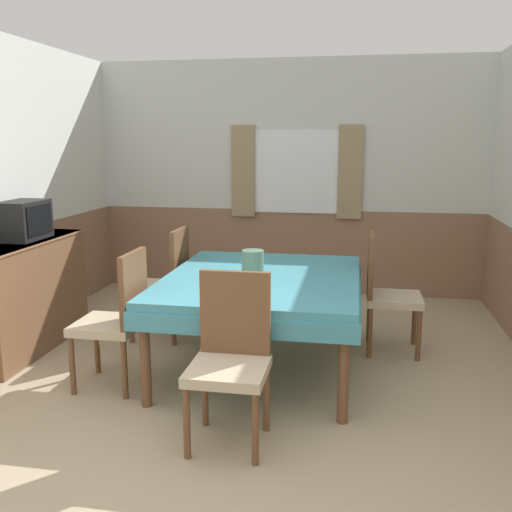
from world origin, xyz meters
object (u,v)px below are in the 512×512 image
chair_right_far (385,290)px  vase (253,264)px  chair_left_far (167,280)px  chair_head_near (231,353)px  sideboard (24,295)px  tv (24,220)px  dining_table (262,289)px  chair_left_near (118,315)px

chair_right_far → vase: size_ratio=4.81×
chair_right_far → chair_left_far: size_ratio=1.00×
chair_head_near → sideboard: bearing=-29.3°
chair_right_far → tv: tv is taller
chair_left_far → sideboard: chair_left_far is taller
chair_head_near → tv: (-2.01, 1.22, 0.56)m
dining_table → sideboard: (-2.01, 0.04, -0.16)m
chair_head_near → tv: 2.41m
chair_left_far → chair_head_near: bearing=-149.9°
tv → vase: tv is taller
dining_table → chair_right_far: (0.94, 0.52, -0.10)m
chair_head_near → vase: chair_head_near is taller
dining_table → chair_right_far: bearing=29.2°
sideboard → chair_left_far: bearing=24.4°
dining_table → chair_left_far: bearing=150.8°
vase → chair_right_far: bearing=30.1°
sideboard → dining_table: bearing=-1.1°
vase → sideboard: bearing=177.3°
dining_table → sideboard: sideboard is taller
chair_left_near → chair_head_near: 1.09m
chair_right_far → vase: 1.19m
chair_right_far → chair_left_far: same height
chair_left_far → vase: (0.87, -0.58, 0.30)m
chair_left_far → vase: bearing=-123.5°
chair_left_near → chair_left_far: same height
dining_table → sideboard: bearing=178.9°
chair_head_near → chair_left_far: size_ratio=1.00×
chair_head_near → chair_right_far: bearing=-120.1°
chair_left_near → vase: (0.87, 0.47, 0.30)m
dining_table → chair_head_near: chair_head_near is taller
chair_head_near → chair_left_far: same height
chair_left_far → dining_table: bearing=-119.2°
chair_left_near → tv: bearing=58.8°
sideboard → chair_right_far: bearing=9.4°
chair_left_near → chair_right_far: same height
chair_right_far → vase: (-1.00, -0.58, 0.30)m
chair_right_far → sideboard: size_ratio=0.72×
tv → vase: 1.97m
chair_head_near → vase: bearing=-86.6°
sideboard → vase: vase is taller
chair_left_near → chair_head_near: bearing=-121.2°
chair_left_far → sideboard: 1.18m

